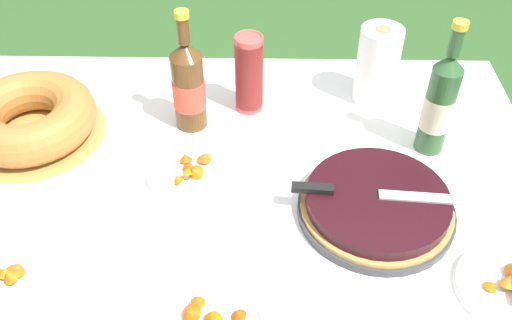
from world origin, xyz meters
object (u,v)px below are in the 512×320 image
Objects in this scene: berry_tart at (377,205)px; cider_bottle_green at (439,104)px; bundt_cake at (29,118)px; cup_stack at (249,74)px; cider_bottle_amber at (189,86)px; paper_towel_roll at (377,65)px; serving_knife at (365,193)px; snack_plate_far at (510,286)px; snack_plate_right at (190,170)px.

cider_bottle_green is at bearing 54.51° from berry_tart.
cider_bottle_green is at bearing -1.66° from bundt_cake.
bundt_cake is 1.05× the size of cider_bottle_green.
berry_tart is at bearing -125.49° from cider_bottle_green.
cup_stack is 0.67× the size of cider_bottle_amber.
berry_tart is 0.86m from bundt_cake.
paper_towel_roll is at bearing 11.21° from bundt_cake.
cup_stack is (-0.26, 0.37, 0.04)m from serving_knife.
serving_knife is 1.05× the size of bundt_cake.
cider_bottle_amber reaches higher than cup_stack.
snack_plate_far is at bearing -39.94° from berry_tart.
cider_bottle_amber is (-0.15, -0.07, 0.01)m from cup_stack.
cider_bottle_amber is 0.83m from snack_plate_far.
cider_bottle_amber is at bearing 172.22° from cider_bottle_green.
serving_knife is 1.18× the size of cider_bottle_amber.
cup_stack reaches higher than paper_towel_roll.
cider_bottle_green is at bearing -61.11° from paper_towel_roll.
cider_bottle_green is at bearing 54.14° from serving_knife.
cider_bottle_green is 1.08× the size of cider_bottle_amber.
snack_plate_right is at bearing -169.57° from cider_bottle_green.
snack_plate_far is at bearing -73.76° from paper_towel_roll.
bundt_cake is at bearing 157.07° from snack_plate_far.
cider_bottle_green is (0.19, 0.22, 0.07)m from serving_knife.
bundt_cake is 0.43m from snack_plate_right.
paper_towel_roll is (0.48, 0.12, -0.01)m from cider_bottle_amber.
cup_stack is 1.01× the size of paper_towel_roll.
berry_tart is 0.94× the size of bundt_cake.
serving_knife is 0.41m from snack_plate_right.
snack_plate_right is (-0.42, 0.12, -0.02)m from berry_tart.
paper_towel_roll is at bearing 14.16° from cider_bottle_amber.
paper_towel_roll is (-0.11, 0.20, -0.03)m from cider_bottle_green.
paper_towel_roll is (0.47, 0.31, 0.09)m from snack_plate_right.
cider_bottle_green is 1.69× the size of snack_plate_right.
bundt_cake is at bearing -168.79° from paper_towel_roll.
bundt_cake is at bearing 162.90° from berry_tart.
bundt_cake reaches higher than serving_knife.
snack_plate_far is at bearing -25.74° from snack_plate_right.
bundt_cake is at bearing 161.76° from snack_plate_right.
cup_stack is at bearing 132.07° from snack_plate_far.
snack_plate_far is at bearing -22.93° from bundt_cake.
cup_stack is (-0.28, 0.38, 0.08)m from berry_tart.
bundt_cake is (-0.82, 0.25, 0.03)m from berry_tart.
cider_bottle_green reaches higher than cup_stack.
serving_knife is at bearing 175.45° from berry_tart.
cider_bottle_amber is at bearing 7.54° from bundt_cake.
bundt_cake is 1.76× the size of snack_plate_far.
bundt_cake is 0.89m from paper_towel_roll.
berry_tart is at bearing -52.99° from cup_stack.
cup_stack is 0.31m from snack_plate_right.
bundt_cake is 0.56m from cup_stack.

